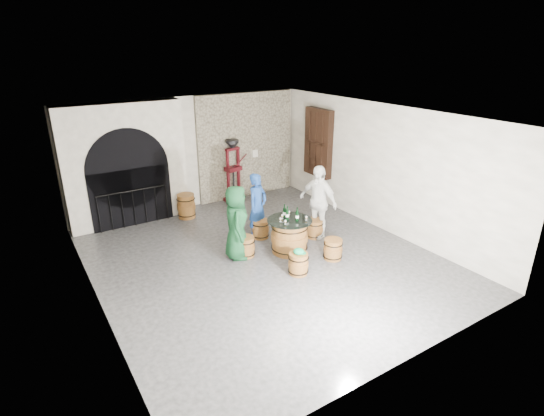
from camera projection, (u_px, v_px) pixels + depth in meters
ground at (263, 259)px, 9.60m from camera, size 8.00×8.00×0.00m
wall_back at (190, 153)px, 12.16m from camera, size 8.00×0.00×8.00m
wall_front at (412, 272)px, 5.88m from camera, size 8.00×0.00×8.00m
wall_left at (88, 228)px, 7.27m from camera, size 0.00×8.00×8.00m
wall_right at (380, 168)px, 10.76m from camera, size 0.00×8.00×8.00m
ceiling at (262, 116)px, 8.43m from camera, size 8.00×8.00×0.00m
stone_facing_panel at (246, 146)px, 13.01m from camera, size 3.20×0.12×3.18m
arched_opening at (126, 166)px, 11.01m from camera, size 3.10×0.60×3.19m
shuttered_window at (318, 143)px, 12.52m from camera, size 0.23×1.10×2.00m
barrel_table at (289, 236)px, 9.80m from camera, size 1.04×1.04×0.80m
barrel_stool_left at (246, 247)px, 9.65m from camera, size 0.44×0.44×0.47m
barrel_stool_far at (260, 229)px, 10.57m from camera, size 0.44×0.44×0.47m
barrel_stool_right at (315, 228)px, 10.59m from camera, size 0.44×0.44×0.47m
barrel_stool_near_right at (333, 249)px, 9.53m from camera, size 0.44×0.44×0.47m
barrel_stool_near_left at (298, 264)px, 8.91m from camera, size 0.44×0.44×0.47m
green_cap at (299, 251)px, 8.80m from camera, size 0.26×0.22×0.12m
person_green at (236, 223)px, 9.38m from camera, size 0.84×0.98×1.70m
person_blue at (258, 206)px, 10.42m from camera, size 0.70×0.59×1.64m
person_white at (318, 202)px, 10.40m from camera, size 0.70×1.16×1.84m
wine_bottle_left at (287, 214)px, 9.62m from camera, size 0.08×0.08×0.32m
wine_bottle_center at (297, 215)px, 9.56m from camera, size 0.08×0.08×0.32m
wine_bottle_right at (285, 212)px, 9.74m from camera, size 0.08×0.08×0.32m
tasting_glass_a at (285, 222)px, 9.40m from camera, size 0.05×0.05×0.10m
tasting_glass_b at (297, 214)px, 9.86m from camera, size 0.05×0.05×0.10m
tasting_glass_c at (282, 216)px, 9.71m from camera, size 0.05×0.05×0.10m
tasting_glass_d at (289, 213)px, 9.91m from camera, size 0.05×0.05×0.10m
tasting_glass_e at (306, 218)px, 9.62m from camera, size 0.05×0.05×0.10m
tasting_glass_f at (280, 220)px, 9.53m from camera, size 0.05×0.05×0.10m
side_barrel at (186, 206)px, 11.74m from camera, size 0.51×0.51×0.68m
corking_press at (233, 166)px, 12.71m from camera, size 0.82×0.52×1.90m
control_box at (255, 153)px, 13.16m from camera, size 0.18×0.10×0.22m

